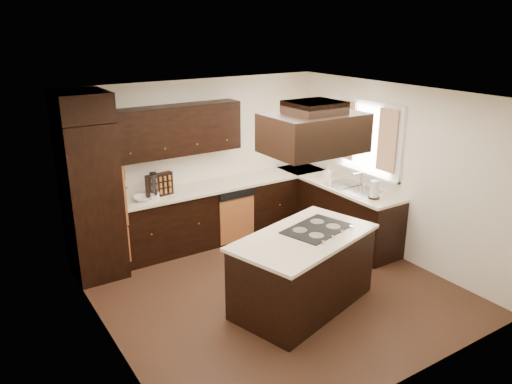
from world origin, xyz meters
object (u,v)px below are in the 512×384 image
island (303,272)px  range_hood (313,133)px  spice_rack (159,185)px  oven_column (92,201)px

island → range_hood: bearing=-91.2°
spice_rack → range_hood: bearing=-77.4°
oven_column → island: (1.85, -2.18, -0.62)m
island → range_hood: (0.02, -0.08, 1.72)m
oven_column → island: bearing=-49.6°
oven_column → range_hood: range_hood is taller
oven_column → spice_rack: (0.98, 0.07, 0.03)m
island → spice_rack: (-0.87, 2.24, 0.65)m
range_hood → island: bearing=104.7°
range_hood → oven_column: bearing=129.7°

